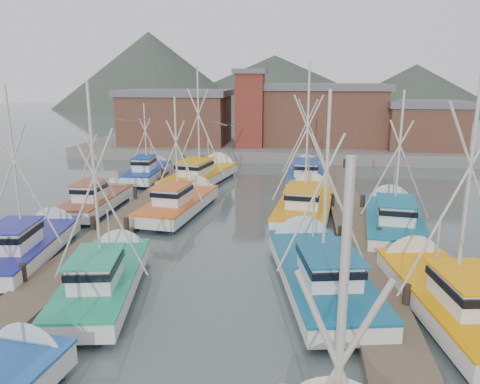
# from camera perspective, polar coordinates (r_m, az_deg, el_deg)

# --- Properties ---
(ground) EXTENTS (260.00, 260.00, 0.00)m
(ground) POSITION_cam_1_polar(r_m,az_deg,el_deg) (21.69, -3.20, -10.69)
(ground) COLOR #455351
(ground) RESTS_ON ground
(dock_left) EXTENTS (2.30, 46.00, 1.50)m
(dock_left) POSITION_cam_1_polar(r_m,az_deg,el_deg) (27.21, -16.30, -5.53)
(dock_left) COLOR brown
(dock_left) RESTS_ON ground
(dock_right) EXTENTS (2.30, 46.00, 1.50)m
(dock_right) POSITION_cam_1_polar(r_m,az_deg,el_deg) (25.22, 14.52, -6.97)
(dock_right) COLOR brown
(dock_right) RESTS_ON ground
(quay) EXTENTS (44.00, 16.00, 1.20)m
(quay) POSITION_cam_1_polar(r_m,az_deg,el_deg) (57.10, 3.65, 5.51)
(quay) COLOR slate
(quay) RESTS_ON ground
(shed_left) EXTENTS (12.72, 8.48, 6.20)m
(shed_left) POSITION_cam_1_polar(r_m,az_deg,el_deg) (56.50, -7.78, 9.13)
(shed_left) COLOR brown
(shed_left) RESTS_ON quay
(shed_center) EXTENTS (14.84, 9.54, 6.90)m
(shed_center) POSITION_cam_1_polar(r_m,az_deg,el_deg) (56.56, 9.87, 9.42)
(shed_center) COLOR brown
(shed_center) RESTS_ON quay
(shed_right) EXTENTS (8.48, 6.36, 5.20)m
(shed_right) POSITION_cam_1_polar(r_m,az_deg,el_deg) (55.21, 21.53, 7.66)
(shed_right) COLOR brown
(shed_right) RESTS_ON quay
(lookout_tower) EXTENTS (3.60, 3.60, 8.50)m
(lookout_tower) POSITION_cam_1_polar(r_m,az_deg,el_deg) (52.77, 1.23, 10.24)
(lookout_tower) COLOR maroon
(lookout_tower) RESTS_ON quay
(distant_hills) EXTENTS (175.00, 140.00, 42.00)m
(distant_hills) POSITION_cam_1_polar(r_m,az_deg,el_deg) (143.17, 0.84, 10.43)
(distant_hills) COLOR #3D483C
(distant_hills) RESTS_ON ground
(boat_4) EXTENTS (4.12, 9.06, 9.61)m
(boat_4) POSITION_cam_1_polar(r_m,az_deg,el_deg) (21.09, -15.97, -9.95)
(boat_4) COLOR #111E39
(boat_4) RESTS_ON ground
(boat_5) EXTENTS (5.15, 10.80, 9.53)m
(boat_5) POSITION_cam_1_polar(r_m,az_deg,el_deg) (21.25, 9.42, -9.38)
(boat_5) COLOR #111E39
(boat_5) RESTS_ON ground
(boat_6) EXTENTS (3.81, 9.07, 9.37)m
(boat_6) POSITION_cam_1_polar(r_m,az_deg,el_deg) (26.17, -24.19, -5.91)
(boat_6) COLOR #111E39
(boat_6) RESTS_ON ground
(boat_7) EXTENTS (4.46, 9.91, 11.18)m
(boat_7) POSITION_cam_1_polar(r_m,az_deg,el_deg) (20.47, 23.71, -11.37)
(boat_7) COLOR #111E39
(boat_7) RESTS_ON ground
(boat_8) EXTENTS (3.91, 9.43, 8.58)m
(boat_8) POSITION_cam_1_polar(r_m,az_deg,el_deg) (31.92, -7.09, -1.29)
(boat_8) COLOR #111E39
(boat_8) RESTS_ON ground
(boat_9) EXTENTS (4.37, 10.62, 10.87)m
(boat_9) POSITION_cam_1_polar(r_m,az_deg,el_deg) (31.68, 8.06, -1.42)
(boat_9) COLOR #111E39
(boat_9) RESTS_ON ground
(boat_10) EXTENTS (2.98, 7.94, 7.17)m
(boat_10) POSITION_cam_1_polar(r_m,az_deg,el_deg) (33.63, -16.76, -1.00)
(boat_10) COLOR #111E39
(boat_10) RESTS_ON ground
(boat_11) EXTENTS (4.18, 10.11, 9.20)m
(boat_11) POSITION_cam_1_polar(r_m,az_deg,el_deg) (29.65, 18.10, -3.09)
(boat_11) COLOR #111E39
(boat_11) RESTS_ON ground
(boat_12) EXTENTS (5.21, 10.89, 11.04)m
(boat_12) POSITION_cam_1_polar(r_m,az_deg,el_deg) (40.57, -4.48, 2.10)
(boat_12) COLOR #111E39
(boat_12) RESTS_ON ground
(boat_13) EXTENTS (3.97, 9.69, 9.85)m
(boat_13) POSITION_cam_1_polar(r_m,az_deg,el_deg) (40.69, 8.01, 2.03)
(boat_13) COLOR #111E39
(boat_13) RESTS_ON ground
(boat_14) EXTENTS (3.05, 8.10, 7.36)m
(boat_14) POSITION_cam_1_polar(r_m,az_deg,el_deg) (42.56, -11.01, 2.43)
(boat_14) COLOR #111E39
(boat_14) RESTS_ON ground
(gull_near) EXTENTS (1.55, 0.64, 0.24)m
(gull_near) POSITION_cam_1_polar(r_m,az_deg,el_deg) (17.00, -13.04, 8.50)
(gull_near) COLOR gray
(gull_near) RESTS_ON ground
(gull_far) EXTENTS (1.53, 0.66, 0.24)m
(gull_far) POSITION_cam_1_polar(r_m,az_deg,el_deg) (19.77, -1.35, 8.29)
(gull_far) COLOR gray
(gull_far) RESTS_ON ground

